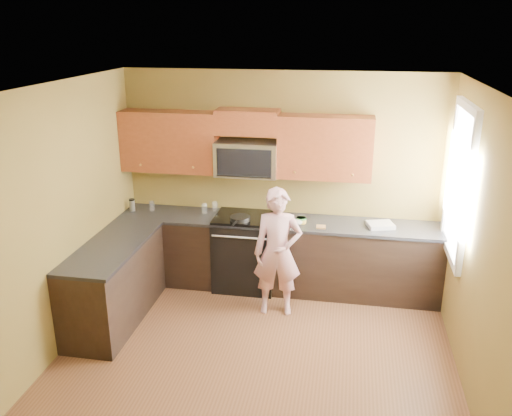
% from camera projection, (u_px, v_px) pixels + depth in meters
% --- Properties ---
extents(floor, '(4.00, 4.00, 0.00)m').
position_uv_depth(floor, '(253.00, 365.00, 5.31)').
color(floor, brown).
rests_on(floor, ground).
extents(ceiling, '(4.00, 4.00, 0.00)m').
position_uv_depth(ceiling, '(252.00, 90.00, 4.42)').
color(ceiling, white).
rests_on(ceiling, ground).
extents(wall_back, '(4.00, 0.00, 4.00)m').
position_uv_depth(wall_back, '(281.00, 180.00, 6.72)').
color(wall_back, brown).
rests_on(wall_back, ground).
extents(wall_front, '(4.00, 0.00, 4.00)m').
position_uv_depth(wall_front, '(188.00, 375.00, 3.01)').
color(wall_front, brown).
rests_on(wall_front, ground).
extents(wall_left, '(0.00, 4.00, 4.00)m').
position_uv_depth(wall_left, '(51.00, 226.00, 5.20)').
color(wall_left, brown).
rests_on(wall_left, ground).
extents(wall_right, '(0.00, 4.00, 4.00)m').
position_uv_depth(wall_right, '(483.00, 256.00, 4.53)').
color(wall_right, brown).
rests_on(wall_right, ground).
extents(cabinet_back_run, '(4.00, 0.60, 0.88)m').
position_uv_depth(cabinet_back_run, '(277.00, 255.00, 6.75)').
color(cabinet_back_run, black).
rests_on(cabinet_back_run, floor).
extents(cabinet_left_run, '(0.60, 1.60, 0.88)m').
position_uv_depth(cabinet_left_run, '(114.00, 284.00, 6.01)').
color(cabinet_left_run, black).
rests_on(cabinet_left_run, floor).
extents(countertop_back, '(4.00, 0.62, 0.04)m').
position_uv_depth(countertop_back, '(277.00, 222.00, 6.59)').
color(countertop_back, black).
rests_on(countertop_back, cabinet_back_run).
extents(countertop_left, '(0.62, 1.60, 0.04)m').
position_uv_depth(countertop_left, '(112.00, 246.00, 5.86)').
color(countertop_left, black).
rests_on(countertop_left, cabinet_left_run).
extents(stove, '(0.76, 0.65, 0.95)m').
position_uv_depth(stove, '(246.00, 251.00, 6.78)').
color(stove, black).
rests_on(stove, floor).
extents(microwave, '(0.76, 0.40, 0.42)m').
position_uv_depth(microwave, '(247.00, 175.00, 6.57)').
color(microwave, silver).
rests_on(microwave, wall_back).
extents(upper_cab_left, '(1.22, 0.33, 0.75)m').
position_uv_depth(upper_cab_left, '(171.00, 170.00, 6.77)').
color(upper_cab_left, brown).
rests_on(upper_cab_left, wall_back).
extents(upper_cab_right, '(1.12, 0.33, 0.75)m').
position_uv_depth(upper_cab_right, '(324.00, 178.00, 6.45)').
color(upper_cab_right, brown).
rests_on(upper_cab_right, wall_back).
extents(upper_cab_over_mw, '(0.76, 0.33, 0.30)m').
position_uv_depth(upper_cab_over_mw, '(247.00, 122.00, 6.39)').
color(upper_cab_over_mw, brown).
rests_on(upper_cab_over_mw, wall_back).
extents(window, '(0.06, 1.06, 1.66)m').
position_uv_depth(window, '(460.00, 183.00, 5.55)').
color(window, white).
rests_on(window, wall_right).
extents(woman, '(0.59, 0.42, 1.51)m').
position_uv_depth(woman, '(278.00, 252.00, 6.06)').
color(woman, '#D96C7F').
rests_on(woman, floor).
extents(frying_pan, '(0.30, 0.46, 0.06)m').
position_uv_depth(frying_pan, '(240.00, 220.00, 6.48)').
color(frying_pan, black).
rests_on(frying_pan, stove).
extents(butter_tub, '(0.15, 0.15, 0.09)m').
position_uv_depth(butter_tub, '(301.00, 223.00, 6.48)').
color(butter_tub, yellow).
rests_on(butter_tub, countertop_back).
extents(toast_slice, '(0.11, 0.11, 0.01)m').
position_uv_depth(toast_slice, '(321.00, 227.00, 6.34)').
color(toast_slice, '#B27F47').
rests_on(toast_slice, countertop_back).
extents(napkin_a, '(0.14, 0.15, 0.06)m').
position_uv_depth(napkin_a, '(287.00, 223.00, 6.39)').
color(napkin_a, silver).
rests_on(napkin_a, countertop_back).
extents(napkin_b, '(0.14, 0.15, 0.07)m').
position_uv_depth(napkin_b, '(297.00, 222.00, 6.42)').
color(napkin_b, silver).
rests_on(napkin_b, countertop_back).
extents(dish_towel, '(0.36, 0.31, 0.05)m').
position_uv_depth(dish_towel, '(380.00, 225.00, 6.35)').
color(dish_towel, silver).
rests_on(dish_towel, countertop_back).
extents(travel_mug, '(0.08, 0.08, 0.16)m').
position_uv_depth(travel_mug, '(133.00, 211.00, 6.90)').
color(travel_mug, silver).
rests_on(travel_mug, countertop_back).
extents(glass_a, '(0.08, 0.08, 0.12)m').
position_uv_depth(glass_a, '(152.00, 206.00, 6.90)').
color(glass_a, silver).
rests_on(glass_a, countertop_back).
extents(glass_b, '(0.07, 0.07, 0.12)m').
position_uv_depth(glass_b, '(204.00, 208.00, 6.81)').
color(glass_b, silver).
rests_on(glass_b, countertop_back).
extents(glass_c, '(0.08, 0.08, 0.12)m').
position_uv_depth(glass_c, '(215.00, 207.00, 6.88)').
color(glass_c, silver).
rests_on(glass_c, countertop_back).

